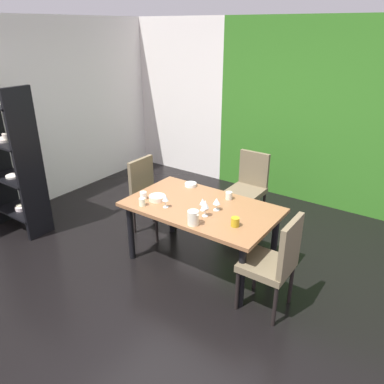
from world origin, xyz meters
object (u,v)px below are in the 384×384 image
object	(u,v)px
chair_head_far	(249,184)
pitcher_front	(193,218)
wine_glass_corner	(205,204)
serving_bowl_left	(191,185)
serving_bowl_west	(157,198)
cup_near_shelf	(142,202)
chair_right_near	(276,260)
wine_glass_south	(217,201)
cup_center	(235,222)
wine_glass_north	(165,198)
cup_rear	(229,196)
wine_glass_right	(203,202)
chair_left_far	(149,192)
dining_table	(201,213)
cup_near_window	(143,195)
display_shelf	(11,160)

from	to	relation	value
chair_head_far	pitcher_front	bearing A→B (deg)	97.23
wine_glass_corner	serving_bowl_left	xyz separation A→B (m)	(-0.57, 0.55, -0.11)
serving_bowl_west	cup_near_shelf	bearing A→B (deg)	-101.86
chair_right_near	wine_glass_south	size ratio (longest dim) A/B	7.18
cup_center	wine_glass_south	bearing A→B (deg)	149.92
wine_glass_north	cup_rear	xyz separation A→B (m)	(0.45, 0.56, -0.06)
serving_bowl_left	chair_right_near	bearing A→B (deg)	-24.38
wine_glass_right	pitcher_front	size ratio (longest dim) A/B	0.92
chair_left_far	wine_glass_corner	size ratio (longest dim) A/B	5.43
wine_glass_corner	pitcher_front	xyz separation A→B (m)	(0.00, -0.21, -0.06)
cup_center	wine_glass_right	bearing A→B (deg)	167.06
dining_table	cup_near_window	size ratio (longest dim) A/B	19.65
cup_center	cup_rear	distance (m)	0.62
cup_near_window	cup_rear	bearing A→B (deg)	34.67
wine_glass_south	cup_center	bearing A→B (deg)	-30.08
dining_table	cup_near_window	xyz separation A→B (m)	(-0.63, -0.23, 0.13)
serving_bowl_west	cup_rear	size ratio (longest dim) A/B	2.20
display_shelf	pitcher_front	world-z (taller)	display_shelf
cup_center	pitcher_front	bearing A→B (deg)	-149.41
cup_center	cup_near_shelf	xyz separation A→B (m)	(-1.04, -0.18, -0.00)
dining_table	serving_bowl_west	world-z (taller)	serving_bowl_west
wine_glass_corner	wine_glass_right	world-z (taller)	wine_glass_corner
dining_table	cup_near_shelf	size ratio (longest dim) A/B	18.97
chair_left_far	pitcher_front	world-z (taller)	chair_left_far
cup_center	pitcher_front	xyz separation A→B (m)	(-0.35, -0.21, 0.03)
wine_glass_north	cup_rear	world-z (taller)	wine_glass_north
wine_glass_north	serving_bowl_west	world-z (taller)	wine_glass_north
chair_left_far	chair_head_far	bearing A→B (deg)	135.47
chair_left_far	chair_right_near	bearing A→B (deg)	75.38
dining_table	pitcher_front	size ratio (longest dim) A/B	11.05
dining_table	wine_glass_north	bearing A→B (deg)	-139.75
wine_glass_north	pitcher_front	xyz separation A→B (m)	(0.46, -0.14, -0.03)
chair_right_near	serving_bowl_west	xyz separation A→B (m)	(-1.46, 0.09, 0.20)
dining_table	chair_head_far	size ratio (longest dim) A/B	1.67
wine_glass_south	cup_near_shelf	world-z (taller)	wine_glass_south
cup_rear	serving_bowl_west	bearing A→B (deg)	-142.98
chair_head_far	wine_glass_north	size ratio (longest dim) A/B	6.83
dining_table	wine_glass_south	distance (m)	0.26
cup_near_shelf	wine_glass_right	bearing A→B (deg)	25.32
wine_glass_south	wine_glass_north	distance (m)	0.54
cup_rear	wine_glass_corner	bearing A→B (deg)	-89.27
display_shelf	chair_head_far	bearing A→B (deg)	38.24
serving_bowl_left	chair_head_far	bearing A→B (deg)	66.37
wine_glass_south	cup_rear	world-z (taller)	wine_glass_south
serving_bowl_left	wine_glass_north	bearing A→B (deg)	-79.73
display_shelf	pitcher_front	xyz separation A→B (m)	(2.59, 0.28, -0.15)
wine_glass_south	pitcher_front	bearing A→B (deg)	-93.06
cup_rear	cup_near_shelf	bearing A→B (deg)	-134.93
display_shelf	cup_near_window	world-z (taller)	display_shelf
cup_center	pitcher_front	size ratio (longest dim) A/B	0.62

